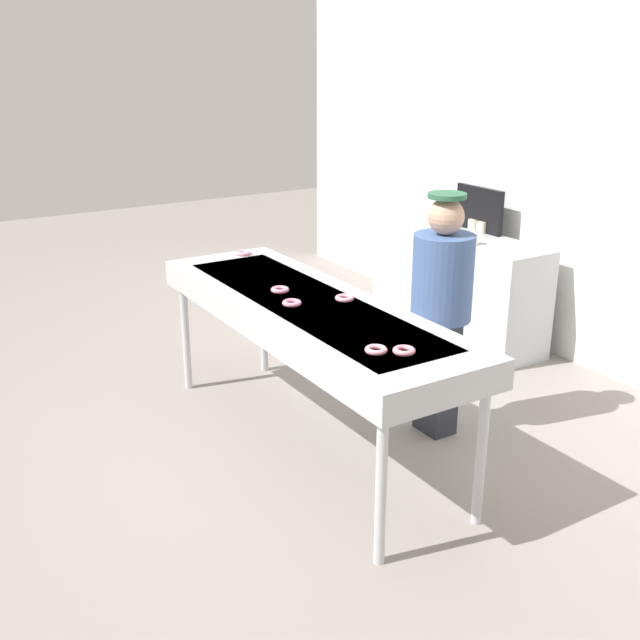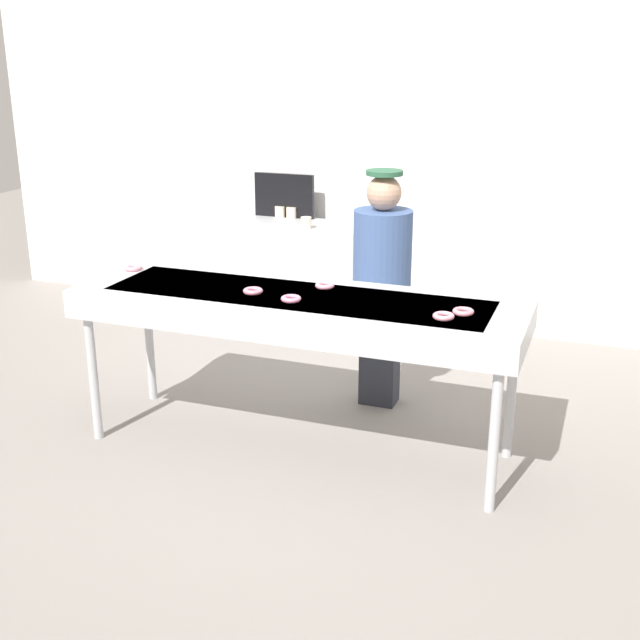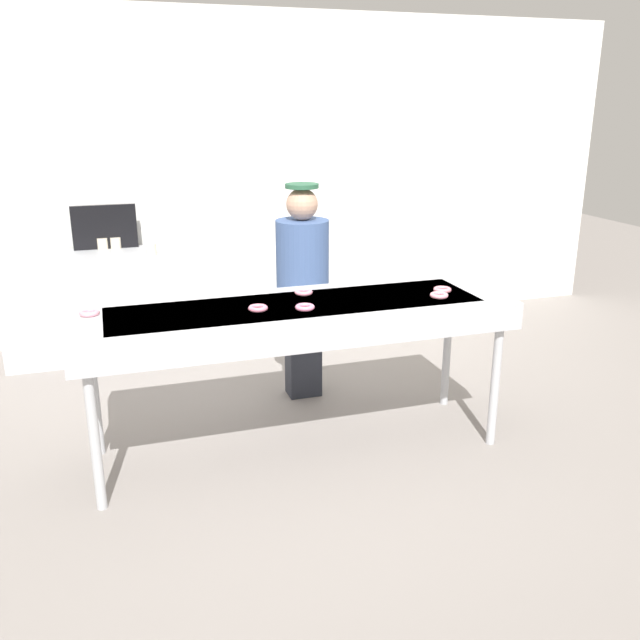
% 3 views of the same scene
% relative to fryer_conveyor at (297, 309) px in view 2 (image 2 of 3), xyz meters
% --- Properties ---
extents(ground_plane, '(16.00, 16.00, 0.00)m').
position_rel_fryer_conveyor_xyz_m(ground_plane, '(0.00, 0.00, -0.88)').
color(ground_plane, gray).
extents(back_wall, '(8.00, 0.12, 2.90)m').
position_rel_fryer_conveyor_xyz_m(back_wall, '(0.00, 2.57, 0.57)').
color(back_wall, white).
rests_on(back_wall, ground).
extents(fryer_conveyor, '(2.61, 0.80, 0.96)m').
position_rel_fryer_conveyor_xyz_m(fryer_conveyor, '(0.00, 0.00, 0.00)').
color(fryer_conveyor, '#B7BABF').
rests_on(fryer_conveyor, ground).
extents(strawberry_donut_0, '(0.14, 0.14, 0.03)m').
position_rel_fryer_conveyor_xyz_m(strawberry_donut_0, '(0.96, -0.02, 0.10)').
color(strawberry_donut_0, pink).
rests_on(strawberry_donut_0, fryer_conveyor).
extents(strawberry_donut_1, '(0.12, 0.12, 0.03)m').
position_rel_fryer_conveyor_xyz_m(strawberry_donut_1, '(0.10, 0.19, 0.10)').
color(strawberry_donut_1, pink).
rests_on(strawberry_donut_1, fryer_conveyor).
extents(strawberry_donut_2, '(0.14, 0.14, 0.03)m').
position_rel_fryer_conveyor_xyz_m(strawberry_donut_2, '(0.02, -0.12, 0.10)').
color(strawberry_donut_2, pink).
rests_on(strawberry_donut_2, fryer_conveyor).
extents(strawberry_donut_3, '(0.11, 0.11, 0.03)m').
position_rel_fryer_conveyor_xyz_m(strawberry_donut_3, '(-0.25, -0.05, 0.10)').
color(strawberry_donut_3, pink).
rests_on(strawberry_donut_3, fryer_conveyor).
extents(strawberry_donut_4, '(0.16, 0.16, 0.03)m').
position_rel_fryer_conveyor_xyz_m(strawberry_donut_4, '(-1.18, 0.15, 0.10)').
color(strawberry_donut_4, pink).
rests_on(strawberry_donut_4, fryer_conveyor).
extents(strawberry_donut_5, '(0.16, 0.16, 0.03)m').
position_rel_fryer_conveyor_xyz_m(strawberry_donut_5, '(0.88, -0.13, 0.10)').
color(strawberry_donut_5, pink).
rests_on(strawberry_donut_5, fryer_conveyor).
extents(worker_baker, '(0.38, 0.38, 1.58)m').
position_rel_fryer_conveyor_xyz_m(worker_baker, '(0.27, 0.81, 0.03)').
color(worker_baker, '#262933').
rests_on(worker_baker, ground).
extents(prep_counter, '(1.75, 0.51, 0.90)m').
position_rel_fryer_conveyor_xyz_m(prep_counter, '(-1.05, 2.12, -0.43)').
color(prep_counter, '#B7BABF').
rests_on(prep_counter, ground).
extents(paper_cup_0, '(0.09, 0.09, 0.09)m').
position_rel_fryer_conveyor_xyz_m(paper_cup_0, '(-1.08, 2.30, 0.07)').
color(paper_cup_0, beige).
rests_on(paper_cup_0, prep_counter).
extents(paper_cup_1, '(0.09, 0.09, 0.09)m').
position_rel_fryer_conveyor_xyz_m(paper_cup_1, '(-0.70, 1.95, 0.07)').
color(paper_cup_1, beige).
rests_on(paper_cup_1, prep_counter).
extents(paper_cup_2, '(0.09, 0.09, 0.09)m').
position_rel_fryer_conveyor_xyz_m(paper_cup_2, '(-0.97, 2.29, 0.07)').
color(paper_cup_2, beige).
rests_on(paper_cup_2, prep_counter).
extents(menu_display, '(0.54, 0.04, 0.38)m').
position_rel_fryer_conveyor_xyz_m(menu_display, '(-1.05, 2.33, 0.21)').
color(menu_display, black).
rests_on(menu_display, prep_counter).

